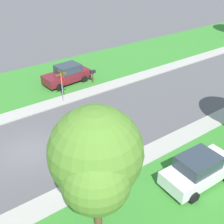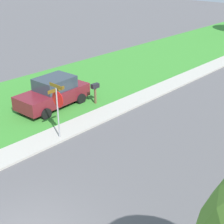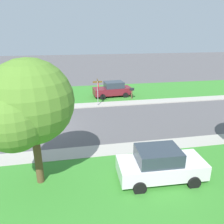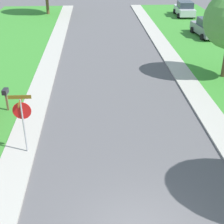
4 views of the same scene
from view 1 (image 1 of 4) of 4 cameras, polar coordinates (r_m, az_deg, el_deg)
The scene contains 9 objects.
ground_plane at distance 19.03m, azimuth -16.16°, elevation -7.40°, with size 120.00×120.00×0.00m, color #565456.
sidewalk_east at distance 22.19m, azimuth 18.93°, elevation -1.88°, with size 1.40×56.00×0.10m, color #ADA89E.
sidewalk_west at distance 27.74m, azimuth 3.37°, elevation 6.40°, with size 1.40×56.00×0.10m, color #ADA89E.
lawn_west at distance 31.21m, azimuth -2.17°, elevation 9.20°, with size 8.00×56.00×0.08m, color #38842D.
stop_sign_far_corner at distance 23.14m, azimuth -9.82°, elevation 5.93°, with size 0.92×0.92×2.77m.
car_white_far_down_street at distance 16.34m, azimuth 16.69°, elevation -10.73°, with size 2.16×4.37×1.76m.
car_maroon_near_corner at distance 27.03m, azimuth -8.86°, elevation 7.32°, with size 2.29×4.43×1.76m.
tree_sidewalk_far at distance 11.28m, azimuth -3.19°, elevation -9.25°, with size 4.08×3.79×6.12m.
mailbox at distance 26.62m, azimuth -3.79°, elevation 7.57°, with size 0.28×0.50×1.31m.
Camera 1 is at (14.72, -4.32, 11.26)m, focal length 46.50 mm.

